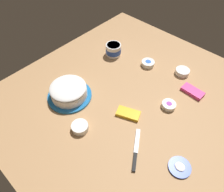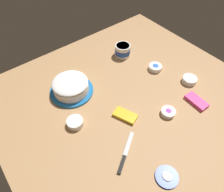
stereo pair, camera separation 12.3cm
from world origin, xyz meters
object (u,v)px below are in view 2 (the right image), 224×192
at_px(sprinkle_bowl_green, 189,80).
at_px(sprinkle_bowl_rainbow, 168,112).
at_px(candy_box_lower, 196,101).
at_px(candy_box_upper, 125,115).
at_px(sprinkle_bowl_yellow, 75,122).
at_px(frosted_cake, 71,87).
at_px(frosting_tub, 123,50).
at_px(sprinkle_bowl_blue, 155,67).
at_px(frosting_tub_lid, 167,177).
at_px(spreading_knife, 125,156).

height_order(sprinkle_bowl_green, sprinkle_bowl_rainbow, sprinkle_bowl_green).
distance_m(sprinkle_bowl_green, candy_box_lower, 0.18).
bearing_deg(candy_box_upper, sprinkle_bowl_yellow, -139.73).
relative_size(frosted_cake, candy_box_lower, 1.99).
bearing_deg(sprinkle_bowl_rainbow, frosting_tub, 166.15).
relative_size(sprinkle_bowl_blue, candy_box_upper, 0.68).
bearing_deg(sprinkle_bowl_blue, sprinkle_bowl_yellow, -86.50).
xyz_separation_m(frosting_tub_lid, sprinkle_bowl_rainbow, (-0.24, 0.28, 0.01)).
height_order(frosted_cake, candy_box_upper, frosted_cake).
xyz_separation_m(frosting_tub_lid, candy_box_upper, (-0.38, 0.07, 0.00)).
xyz_separation_m(frosting_tub_lid, candy_box_lower, (-0.19, 0.48, 0.01)).
relative_size(sprinkle_bowl_rainbow, candy_box_upper, 0.62).
xyz_separation_m(frosting_tub_lid, sprinkle_bowl_yellow, (-0.51, -0.18, 0.01)).
bearing_deg(sprinkle_bowl_yellow, sprinkle_bowl_green, 76.52).
height_order(sprinkle_bowl_green, candy_box_lower, sprinkle_bowl_green).
distance_m(frosting_tub, frosting_tub_lid, 0.92).
height_order(sprinkle_bowl_green, candy_box_upper, sprinkle_bowl_green).
height_order(spreading_knife, sprinkle_bowl_yellow, sprinkle_bowl_yellow).
height_order(frosted_cake, frosting_tub_lid, frosted_cake).
relative_size(frosting_tub, sprinkle_bowl_rainbow, 1.37).
relative_size(frosted_cake, sprinkle_bowl_yellow, 2.95).
bearing_deg(frosting_tub_lid, candy_box_upper, 169.42).
distance_m(frosted_cake, sprinkle_bowl_green, 0.77).
bearing_deg(candy_box_upper, candy_box_lower, 42.81).
bearing_deg(sprinkle_bowl_rainbow, sprinkle_bowl_blue, 145.00).
height_order(frosted_cake, frosting_tub, frosted_cake).
distance_m(sprinkle_bowl_blue, sprinkle_bowl_rainbow, 0.38).
bearing_deg(frosting_tub, sprinkle_bowl_yellow, -63.23).
bearing_deg(candy_box_upper, spreading_knife, -63.37).
relative_size(frosted_cake, candy_box_upper, 2.03).
distance_m(frosting_tub_lid, candy_box_lower, 0.52).
bearing_deg(frosted_cake, frosting_tub_lid, 5.43).
distance_m(sprinkle_bowl_green, candy_box_upper, 0.52).
distance_m(frosting_tub, sprinkle_bowl_blue, 0.27).
xyz_separation_m(frosting_tub, sprinkle_bowl_blue, (0.26, 0.08, -0.03)).
relative_size(sprinkle_bowl_blue, sprinkle_bowl_rainbow, 1.11).
xyz_separation_m(frosted_cake, frosting_tub_lid, (0.74, 0.07, -0.04)).
xyz_separation_m(frosted_cake, candy_box_lower, (0.55, 0.55, -0.04)).
xyz_separation_m(candy_box_lower, candy_box_upper, (-0.19, -0.41, -0.00)).
xyz_separation_m(frosting_tub, frosting_tub_lid, (0.82, -0.42, -0.04)).
bearing_deg(sprinkle_bowl_blue, sprinkle_bowl_rainbow, -35.00).
height_order(sprinkle_bowl_rainbow, candy_box_lower, sprinkle_bowl_rainbow).
distance_m(spreading_knife, sprinkle_bowl_green, 0.69).
height_order(spreading_knife, sprinkle_bowl_rainbow, sprinkle_bowl_rainbow).
relative_size(spreading_knife, candy_box_lower, 1.53).
bearing_deg(candy_box_lower, frosting_tub_lid, -65.68).
bearing_deg(spreading_knife, frosting_tub_lid, 23.44).
bearing_deg(sprinkle_bowl_rainbow, sprinkle_bowl_green, 105.99).
relative_size(sprinkle_bowl_green, candy_box_upper, 0.70).
distance_m(sprinkle_bowl_rainbow, candy_box_upper, 0.25).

